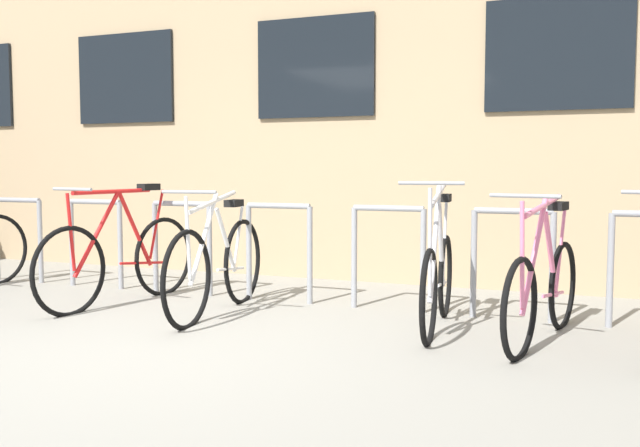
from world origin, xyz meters
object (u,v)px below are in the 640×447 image
(bicycle_red, at_px, (120,258))
(bicycle_silver, at_px, (438,277))
(bicycle_pink, at_px, (543,288))
(bicycle_white, at_px, (217,265))

(bicycle_red, xyz_separation_m, bicycle_silver, (2.77, 0.10, -0.03))
(bicycle_pink, bearing_deg, bicycle_white, -179.46)
(bicycle_pink, bearing_deg, bicycle_red, 179.51)
(bicycle_pink, bearing_deg, bicycle_silver, 169.87)
(bicycle_red, bearing_deg, bicycle_white, -3.10)
(bicycle_white, distance_m, bicycle_pink, 2.52)
(bicycle_silver, bearing_deg, bicycle_red, -177.84)
(bicycle_red, bearing_deg, bicycle_silver, 2.16)
(bicycle_silver, bearing_deg, bicycle_white, -174.89)
(bicycle_white, height_order, bicycle_silver, bicycle_silver)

